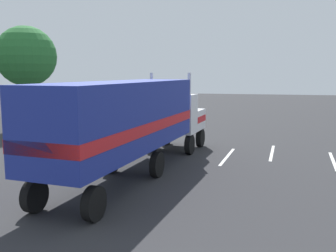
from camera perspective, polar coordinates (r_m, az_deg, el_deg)
name	(u,v)px	position (r m, az deg, el deg)	size (l,w,h in m)	color
ground_plane	(171,147)	(23.06, 0.53, -3.24)	(120.00, 120.00, 0.00)	#2D2D30
lane_stripe_near	(227,157)	(20.82, 8.89, -4.56)	(4.40, 0.16, 0.01)	silver
lane_stripe_mid	(272,153)	(22.31, 15.35, -3.90)	(4.40, 0.16, 0.01)	silver
lane_stripe_far	(333,161)	(21.31, 23.57, -4.85)	(4.40, 0.16, 0.01)	silver
semi_truck	(134,118)	(16.71, -5.09, 1.18)	(14.36, 4.20, 4.50)	silver
person_bystander	(106,146)	(19.11, -9.36, -2.98)	(0.34, 0.46, 1.63)	black
tree_center	(26,57)	(32.83, -20.55, 9.75)	(4.80, 4.80, 8.21)	brown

